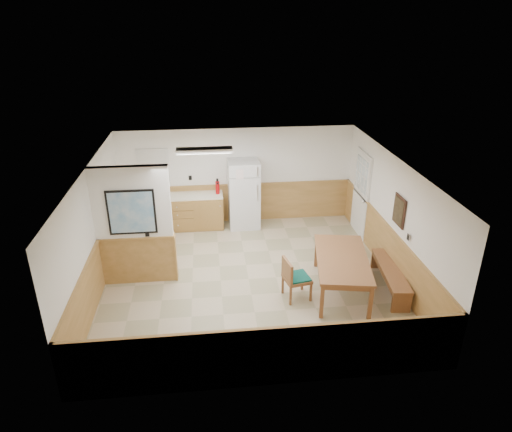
{
  "coord_description": "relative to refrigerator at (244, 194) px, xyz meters",
  "views": [
    {
      "loc": [
        -0.76,
        -8.16,
        5.15
      ],
      "look_at": [
        0.2,
        0.4,
        1.26
      ],
      "focal_mm": 32.0,
      "sensor_mm": 36.0,
      "label": 1
    }
  ],
  "objects": [
    {
      "name": "right_wall",
      "position": [
        2.86,
        -2.63,
        0.37
      ],
      "size": [
        0.02,
        6.0,
        2.5
      ],
      "primitive_type": "cube",
      "color": "white",
      "rests_on": "ground"
    },
    {
      "name": "wainscot_back",
      "position": [
        -0.14,
        0.35,
        -0.38
      ],
      "size": [
        6.0,
        0.04,
        1.0
      ],
      "primitive_type": "cube",
      "color": "tan",
      "rests_on": "ground"
    },
    {
      "name": "exterior_door",
      "position": [
        2.82,
        -0.73,
        0.17
      ],
      "size": [
        0.07,
        1.02,
        2.15
      ],
      "color": "white",
      "rests_on": "ground"
    },
    {
      "name": "soap_bottle",
      "position": [
        -2.37,
        0.05,
        0.13
      ],
      "size": [
        0.07,
        0.07,
        0.21
      ],
      "primitive_type": "cylinder",
      "rotation": [
        0.0,
        0.0,
        -0.13
      ],
      "color": "#177E37",
      "rests_on": "kitchen_counter"
    },
    {
      "name": "wainscot_left",
      "position": [
        -3.12,
        -2.63,
        -0.38
      ],
      "size": [
        0.04,
        6.0,
        1.0
      ],
      "primitive_type": "cube",
      "color": "tan",
      "rests_on": "ground"
    },
    {
      "name": "wall_painting",
      "position": [
        2.82,
        -2.93,
        0.67
      ],
      "size": [
        0.04,
        0.5,
        0.6
      ],
      "color": "#321D14",
      "rests_on": "right_wall"
    },
    {
      "name": "dining_table",
      "position": [
        1.64,
        -3.25,
        -0.22
      ],
      "size": [
        1.32,
        2.12,
        0.75
      ],
      "rotation": [
        0.0,
        0.0,
        -0.18
      ],
      "color": "#9A5E38",
      "rests_on": "ground"
    },
    {
      "name": "ground",
      "position": [
        -0.14,
        -2.63,
        -0.88
      ],
      "size": [
        6.0,
        6.0,
        0.0
      ],
      "primitive_type": "plane",
      "color": "tan",
      "rests_on": "ground"
    },
    {
      "name": "partition_wall",
      "position": [
        -2.39,
        -2.43,
        0.35
      ],
      "size": [
        1.5,
        0.2,
        2.5
      ],
      "color": "white",
      "rests_on": "ground"
    },
    {
      "name": "dining_chair",
      "position": [
        0.64,
        -3.41,
        -0.38
      ],
      "size": [
        0.74,
        0.57,
        0.85
      ],
      "rotation": [
        0.0,
        0.0,
        0.2
      ],
      "color": "#9A5E38",
      "rests_on": "ground"
    },
    {
      "name": "kitchen_counter",
      "position": [
        -1.35,
        0.05,
        -0.42
      ],
      "size": [
        2.2,
        0.61,
        1.0
      ],
      "color": "#A17039",
      "rests_on": "ground"
    },
    {
      "name": "ceiling",
      "position": [
        -0.14,
        -2.63,
        1.62
      ],
      "size": [
        6.0,
        6.0,
        0.02
      ],
      "primitive_type": "cube",
      "color": "white",
      "rests_on": "back_wall"
    },
    {
      "name": "left_wall",
      "position": [
        -3.14,
        -2.63,
        0.37
      ],
      "size": [
        0.02,
        6.0,
        2.5
      ],
      "primitive_type": "cube",
      "color": "white",
      "rests_on": "ground"
    },
    {
      "name": "fire_extinguisher",
      "position": [
        -0.66,
        0.07,
        0.2
      ],
      "size": [
        0.11,
        0.11,
        0.4
      ],
      "rotation": [
        0.0,
        0.0,
        -0.05
      ],
      "color": "#BD0A0D",
      "rests_on": "kitchen_counter"
    },
    {
      "name": "dining_bench",
      "position": [
        2.66,
        -3.29,
        -0.53
      ],
      "size": [
        0.56,
        1.76,
        0.45
      ],
      "rotation": [
        0.0,
        0.0,
        -0.11
      ],
      "color": "#9A5E38",
      "rests_on": "ground"
    },
    {
      "name": "wainscot_right",
      "position": [
        2.84,
        -2.63,
        -0.38
      ],
      "size": [
        0.04,
        6.0,
        1.0
      ],
      "primitive_type": "cube",
      "color": "tan",
      "rests_on": "ground"
    },
    {
      "name": "refrigerator",
      "position": [
        0.0,
        0.0,
        0.0
      ],
      "size": [
        0.78,
        0.73,
        1.76
      ],
      "rotation": [
        0.0,
        0.0,
        0.01
      ],
      "color": "silver",
      "rests_on": "ground"
    },
    {
      "name": "back_wall",
      "position": [
        -0.14,
        0.37,
        0.37
      ],
      "size": [
        6.0,
        0.02,
        2.5
      ],
      "primitive_type": "cube",
      "color": "white",
      "rests_on": "ground"
    },
    {
      "name": "fluorescent_fixture",
      "position": [
        -0.94,
        -1.33,
        1.57
      ],
      "size": [
        1.2,
        0.3,
        0.09
      ],
      "color": "white",
      "rests_on": "ceiling"
    },
    {
      "name": "kitchen_window",
      "position": [
        -2.24,
        0.35,
        0.67
      ],
      "size": [
        0.8,
        0.04,
        1.0
      ],
      "color": "white",
      "rests_on": "back_wall"
    }
  ]
}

